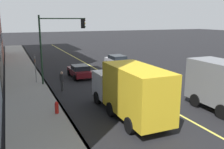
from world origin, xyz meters
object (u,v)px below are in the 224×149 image
at_px(car_maroon, 80,71).
at_px(street_sign_post, 35,67).
at_px(truck_yellow, 130,90).
at_px(pedestrian_with_backpack, 62,80).
at_px(fire_hydrant, 57,108).
at_px(car_silver, 118,61).
at_px(traffic_light_mast, 58,38).

xyz_separation_m(car_maroon, street_sign_post, (-0.92, 4.51, 0.94)).
distance_m(truck_yellow, pedestrian_with_backpack, 7.74).
xyz_separation_m(car_maroon, pedestrian_with_backpack, (-4.20, 2.72, 0.30)).
relative_size(street_sign_post, fire_hydrant, 2.94).
bearing_deg(car_silver, pedestrian_with_backpack, 132.36).
relative_size(truck_yellow, pedestrian_with_backpack, 4.38).
bearing_deg(fire_hydrant, street_sign_post, 2.04).
distance_m(pedestrian_with_backpack, street_sign_post, 3.79).
xyz_separation_m(truck_yellow, pedestrian_with_backpack, (7.22, 2.70, -0.74)).
distance_m(pedestrian_with_backpack, fire_hydrant, 5.51).
height_order(car_maroon, traffic_light_mast, traffic_light_mast).
distance_m(car_silver, fire_hydrant, 16.78).
xyz_separation_m(car_maroon, traffic_light_mast, (-1.75, 2.46, 3.63)).
bearing_deg(fire_hydrant, traffic_light_mast, -12.69).
xyz_separation_m(car_maroon, fire_hydrant, (-9.48, 4.20, -0.22)).
bearing_deg(car_maroon, truck_yellow, 179.89).
bearing_deg(truck_yellow, car_silver, -21.77).
xyz_separation_m(car_silver, pedestrian_with_backpack, (-8.00, 8.77, 0.22)).
xyz_separation_m(truck_yellow, street_sign_post, (10.50, 4.49, -0.09)).
distance_m(car_maroon, pedestrian_with_backpack, 5.01).
relative_size(traffic_light_mast, fire_hydrant, 6.73).
bearing_deg(traffic_light_mast, pedestrian_with_backpack, 174.05).
bearing_deg(traffic_light_mast, fire_hydrant, 167.31).
xyz_separation_m(car_maroon, truck_yellow, (-11.42, 0.02, 1.03)).
height_order(truck_yellow, fire_hydrant, truck_yellow).
distance_m(car_maroon, street_sign_post, 4.70).
height_order(pedestrian_with_backpack, street_sign_post, street_sign_post).
bearing_deg(pedestrian_with_backpack, car_silver, -47.64).
xyz_separation_m(car_silver, truck_yellow, (-15.22, 6.08, 0.96)).
bearing_deg(street_sign_post, traffic_light_mast, -112.07).
height_order(truck_yellow, traffic_light_mast, traffic_light_mast).
bearing_deg(truck_yellow, pedestrian_with_backpack, 20.49).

